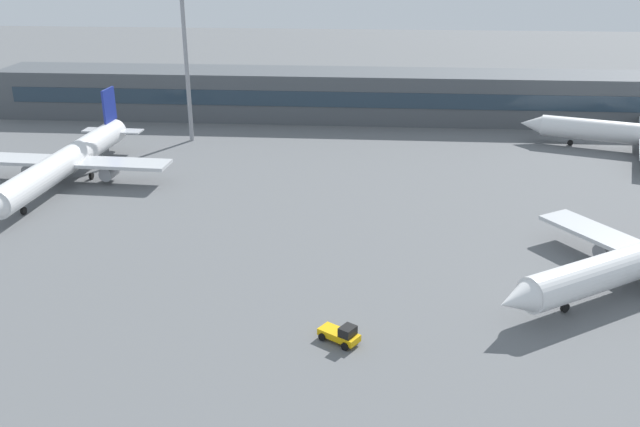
% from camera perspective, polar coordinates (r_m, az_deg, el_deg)
% --- Properties ---
extents(ground_plane, '(400.00, 400.00, 0.00)m').
position_cam_1_polar(ground_plane, '(78.47, 4.63, -2.17)').
color(ground_plane, slate).
extents(terminal_building, '(144.30, 12.13, 9.00)m').
position_cam_1_polar(terminal_building, '(131.64, 4.77, 9.80)').
color(terminal_building, '#4C5156').
rests_on(terminal_building, ground_plane).
extents(airplane_mid, '(28.90, 41.46, 10.24)m').
position_cam_1_polar(airplane_mid, '(101.70, -20.55, 4.03)').
color(airplane_mid, silver).
rests_on(airplane_mid, ground_plane).
extents(baggage_tug_yellow, '(3.83, 3.23, 1.75)m').
position_cam_1_polar(baggage_tug_yellow, '(58.75, 1.80, -10.07)').
color(baggage_tug_yellow, '#F2B20C').
rests_on(baggage_tug_yellow, ground_plane).
extents(floodlight_tower_east, '(3.20, 0.80, 25.13)m').
position_cam_1_polar(floodlight_tower_east, '(116.55, -11.17, 12.94)').
color(floodlight_tower_east, gray).
rests_on(floodlight_tower_east, ground_plane).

